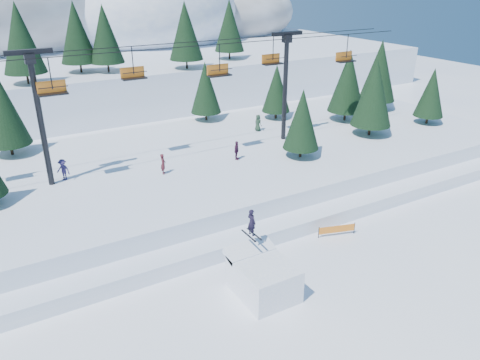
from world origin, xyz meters
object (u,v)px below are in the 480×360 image
chairlift (177,82)px  banner_far (347,210)px  banner_near (337,229)px  jump_kicker (263,276)px

chairlift → banner_far: (8.73, -12.21, -8.78)m
chairlift → banner_near: 17.69m
jump_kicker → banner_near: size_ratio=1.79×
jump_kicker → banner_far: (11.00, 4.81, -0.62)m
jump_kicker → banner_far: bearing=23.6°
banner_near → jump_kicker: bearing=-160.7°
banner_far → jump_kicker: bearing=-156.4°
jump_kicker → chairlift: 19.01m
banner_near → banner_far: (2.73, 1.92, 0.00)m
jump_kicker → banner_far: jump_kicker is taller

